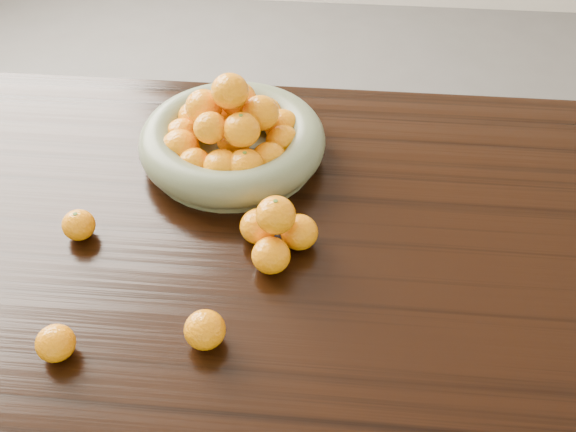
# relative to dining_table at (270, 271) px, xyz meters

# --- Properties ---
(dining_table) EXTENTS (2.00, 1.00, 0.75)m
(dining_table) POSITION_rel_dining_table_xyz_m (0.00, 0.00, 0.00)
(dining_table) COLOR black
(dining_table) RESTS_ON ground
(fruit_bowl) EXTENTS (0.38, 0.38, 0.19)m
(fruit_bowl) POSITION_rel_dining_table_xyz_m (-0.10, 0.23, 0.14)
(fruit_bowl) COLOR #687152
(fruit_bowl) RESTS_ON dining_table
(orange_pyramid) EXTENTS (0.14, 0.13, 0.12)m
(orange_pyramid) POSITION_rel_dining_table_xyz_m (0.02, -0.03, 0.14)
(orange_pyramid) COLOR #FF9907
(orange_pyramid) RESTS_ON dining_table
(loose_orange_0) EXTENTS (0.06, 0.06, 0.05)m
(loose_orange_0) POSITION_rel_dining_table_xyz_m (-0.34, -0.02, 0.12)
(loose_orange_0) COLOR #FF9907
(loose_orange_0) RESTS_ON dining_table
(loose_orange_1) EXTENTS (0.06, 0.06, 0.06)m
(loose_orange_1) POSITION_rel_dining_table_xyz_m (-0.29, -0.27, 0.12)
(loose_orange_1) COLOR #FF9907
(loose_orange_1) RESTS_ON dining_table
(loose_orange_2) EXTENTS (0.06, 0.06, 0.06)m
(loose_orange_2) POSITION_rel_dining_table_xyz_m (-0.07, -0.23, 0.12)
(loose_orange_2) COLOR #FF9907
(loose_orange_2) RESTS_ON dining_table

